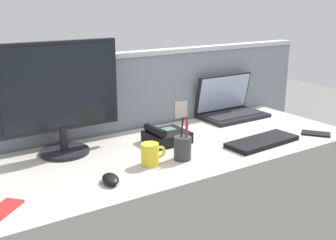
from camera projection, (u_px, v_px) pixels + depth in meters
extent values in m
cube|color=#ADA89E|center=(174.00, 222.00, 2.02)|extent=(1.81, 0.70, 0.75)
cube|color=gray|center=(134.00, 161.00, 2.28)|extent=(2.29, 0.06, 1.13)
cube|color=#B7BAC1|center=(131.00, 54.00, 2.12)|extent=(2.29, 0.07, 0.02)
cube|color=#66ADD1|center=(247.00, 115.00, 2.64)|extent=(0.07, 0.01, 0.09)
cube|color=beige|center=(181.00, 109.00, 2.33)|extent=(0.08, 0.01, 0.10)
cylinder|color=black|center=(65.00, 151.00, 1.84)|extent=(0.21, 0.21, 0.02)
cylinder|color=black|center=(64.00, 138.00, 1.83)|extent=(0.04, 0.04, 0.11)
cube|color=black|center=(59.00, 87.00, 1.77)|extent=(0.53, 0.03, 0.38)
cube|color=black|center=(60.00, 87.00, 1.76)|extent=(0.50, 0.01, 0.35)
cube|color=black|center=(233.00, 116.00, 2.40)|extent=(0.38, 0.23, 0.02)
cube|color=black|center=(232.00, 114.00, 2.41)|extent=(0.34, 0.16, 0.00)
cube|color=black|center=(223.00, 93.00, 2.44)|extent=(0.38, 0.05, 0.22)
cube|color=#9EB2D1|center=(224.00, 93.00, 2.44)|extent=(0.35, 0.04, 0.20)
cube|color=black|center=(167.00, 137.00, 1.99)|extent=(0.19, 0.17, 0.05)
cube|color=#4C6B5B|center=(169.00, 129.00, 2.01)|extent=(0.06, 0.06, 0.01)
cylinder|color=black|center=(155.00, 130.00, 1.94)|extent=(0.04, 0.15, 0.04)
cube|color=black|center=(262.00, 141.00, 1.97)|extent=(0.38, 0.16, 0.02)
ellipsoid|color=black|center=(111.00, 179.00, 1.54)|extent=(0.08, 0.11, 0.03)
cylinder|color=#333338|center=(183.00, 148.00, 1.76)|extent=(0.07, 0.07, 0.10)
cylinder|color=blue|center=(187.00, 136.00, 1.75)|extent=(0.02, 0.02, 0.13)
cylinder|color=red|center=(186.00, 135.00, 1.74)|extent=(0.01, 0.01, 0.14)
cylinder|color=black|center=(181.00, 134.00, 1.75)|extent=(0.02, 0.01, 0.14)
cube|color=black|center=(316.00, 134.00, 2.10)|extent=(0.14, 0.15, 0.01)
cube|color=#B22323|center=(3.00, 210.00, 1.34)|extent=(0.15, 0.14, 0.01)
cylinder|color=yellow|center=(150.00, 154.00, 1.71)|extent=(0.07, 0.07, 0.09)
torus|color=yellow|center=(160.00, 152.00, 1.73)|extent=(0.05, 0.01, 0.05)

